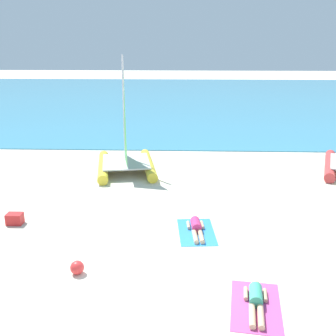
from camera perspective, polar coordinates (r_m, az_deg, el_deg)
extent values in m
plane|color=beige|center=(19.70, 0.49, 0.52)|extent=(120.00, 120.00, 0.00)
cube|color=teal|center=(41.66, 1.42, 9.58)|extent=(120.00, 40.00, 0.05)
cylinder|color=yellow|center=(18.82, -8.93, 0.19)|extent=(1.11, 3.92, 0.45)
cylinder|color=yellow|center=(18.88, -2.72, 0.45)|extent=(1.11, 3.92, 0.45)
cube|color=silver|center=(18.57, -5.82, 0.89)|extent=(2.44, 2.81, 0.06)
cylinder|color=silver|center=(18.60, -6.11, 8.17)|extent=(0.09, 0.09, 4.64)
pyramid|color=#4CA54C|center=(17.72, -5.99, 7.25)|extent=(0.41, 2.02, 3.90)
cylinder|color=#CC3838|center=(20.17, 21.48, 0.36)|extent=(1.73, 3.94, 0.46)
cube|color=#338CD8|center=(12.99, 3.95, -8.79)|extent=(1.24, 1.98, 0.01)
cylinder|color=#D83372|center=(13.10, 3.87, -7.79)|extent=(0.35, 0.64, 0.30)
sphere|color=#D8AD84|center=(13.47, 3.69, -7.05)|extent=(0.22, 0.22, 0.22)
cylinder|color=#D8AD84|center=(12.55, 3.77, -9.39)|extent=(0.20, 0.79, 0.14)
cylinder|color=#D8AD84|center=(12.57, 4.59, -9.37)|extent=(0.20, 0.79, 0.14)
cylinder|color=#D8AD84|center=(13.26, 2.84, -7.88)|extent=(0.13, 0.46, 0.10)
cylinder|color=#D8AD84|center=(13.31, 4.75, -7.83)|extent=(0.13, 0.46, 0.10)
cube|color=#D84C99|center=(9.96, 12.03, -18.16)|extent=(1.34, 2.03, 0.01)
cylinder|color=#3FB28C|center=(10.03, 12.05, -16.78)|extent=(0.38, 0.65, 0.30)
sphere|color=#D8AD84|center=(10.38, 11.98, -15.51)|extent=(0.22, 0.22, 0.22)
cylinder|color=#D8AD84|center=(9.55, 11.57, -19.34)|extent=(0.24, 0.79, 0.14)
cylinder|color=#D8AD84|center=(9.56, 12.71, -19.37)|extent=(0.24, 0.79, 0.14)
cylinder|color=#D8AD84|center=(10.20, 10.70, -16.66)|extent=(0.16, 0.46, 0.10)
cylinder|color=#D8AD84|center=(10.23, 13.27, -16.75)|extent=(0.16, 0.46, 0.10)
sphere|color=red|center=(11.03, -12.45, -13.29)|extent=(0.36, 0.36, 0.36)
cube|color=red|center=(14.30, -20.42, -6.60)|extent=(0.50, 0.36, 0.36)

